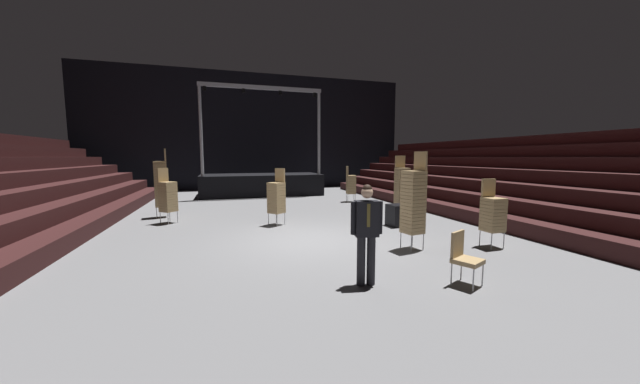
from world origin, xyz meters
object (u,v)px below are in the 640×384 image
object	(u,v)px
chair_stack_mid_right	(161,183)
chair_stack_mid_left	(413,201)
chair_stack_front_right	(277,197)
chair_stack_rear_left	(493,213)
chair_stack_front_left	(402,186)
chair_stack_mid_centre	(168,196)
chair_stack_rear_right	(351,184)
loose_chair_near_man	(464,255)
equipment_road_case	(402,215)
man_with_tie	(367,228)
stage_riser	(261,183)

from	to	relation	value
chair_stack_mid_right	chair_stack_mid_left	bearing A→B (deg)	-143.61
chair_stack_front_right	chair_stack_rear_left	world-z (taller)	chair_stack_front_right
chair_stack_front_left	chair_stack_mid_centre	bearing A→B (deg)	-4.94
chair_stack_rear_right	loose_chair_near_man	world-z (taller)	chair_stack_rear_right
equipment_road_case	chair_stack_rear_right	bearing A→B (deg)	84.46
chair_stack_mid_left	chair_stack_mid_right	xyz separation A→B (m)	(-6.61, 6.41, 0.08)
chair_stack_mid_right	equipment_road_case	size ratio (longest dim) A/B	2.84
chair_stack_rear_left	chair_stack_mid_right	bearing A→B (deg)	-38.34
man_with_tie	chair_stack_mid_left	world-z (taller)	chair_stack_mid_left
man_with_tie	loose_chair_near_man	world-z (taller)	man_with_tie
chair_stack_mid_left	chair_stack_rear_right	world-z (taller)	chair_stack_mid_left
chair_stack_rear_left	equipment_road_case	distance (m)	3.07
chair_stack_front_left	chair_stack_rear_left	world-z (taller)	chair_stack_front_left
chair_stack_mid_left	chair_stack_mid_centre	xyz separation A→B (m)	(-6.22, 5.15, -0.25)
stage_riser	loose_chair_near_man	bearing A→B (deg)	-83.03
chair_stack_front_right	loose_chair_near_man	size ratio (longest dim) A/B	1.99
chair_stack_rear_right	chair_stack_front_right	bearing A→B (deg)	-33.43
chair_stack_mid_right	chair_stack_rear_left	xyz separation A→B (m)	(8.63, -6.83, -0.42)
chair_stack_rear_left	chair_stack_rear_right	bearing A→B (deg)	-88.33
chair_stack_rear_left	chair_stack_rear_right	xyz separation A→B (m)	(-0.25, 8.70, 0.04)
chair_stack_mid_left	loose_chair_near_man	distance (m)	2.34
chair_stack_front_left	equipment_road_case	xyz separation A→B (m)	(-0.88, -1.48, -0.80)
chair_stack_front_right	equipment_road_case	xyz separation A→B (m)	(3.93, -1.30, -0.59)
chair_stack_rear_right	chair_stack_rear_left	bearing A→B (deg)	13.25
chair_stack_front_right	loose_chair_near_man	xyz separation A→B (m)	(2.33, -6.01, -0.41)
stage_riser	chair_stack_rear_right	bearing A→B (deg)	-47.33
chair_stack_mid_right	equipment_road_case	bearing A→B (deg)	-126.06
man_with_tie	chair_stack_front_left	distance (m)	7.05
stage_riser	man_with_tie	world-z (taller)	stage_riser
chair_stack_front_left	chair_stack_mid_right	bearing A→B (deg)	-12.56
chair_stack_rear_right	loose_chair_near_man	bearing A→B (deg)	-0.00
man_with_tie	chair_stack_front_right	xyz separation A→B (m)	(-0.67, 5.53, -0.08)
chair_stack_rear_left	equipment_road_case	world-z (taller)	chair_stack_rear_left
stage_riser	chair_stack_rear_left	bearing A→B (deg)	-72.03
chair_stack_front_right	chair_stack_mid_centre	size ratio (longest dim) A/B	1.00
man_with_tie	chair_stack_rear_left	xyz separation A→B (m)	(4.07, 1.32, -0.16)
man_with_tie	chair_stack_mid_centre	size ratio (longest dim) A/B	0.95
chair_stack_mid_centre	chair_stack_mid_right	bearing A→B (deg)	-119.96
stage_riser	man_with_tie	distance (m)	14.32
chair_stack_mid_centre	loose_chair_near_man	size ratio (longest dim) A/B	1.99
equipment_road_case	chair_stack_front_right	bearing A→B (deg)	161.73
stage_riser	chair_stack_mid_centre	xyz separation A→B (m)	(-4.02, -7.43, 0.24)
man_with_tie	chair_stack_mid_right	world-z (taller)	chair_stack_mid_right
chair_stack_mid_left	chair_stack_mid_right	size ratio (longest dim) A/B	0.93
stage_riser	chair_stack_rear_left	distance (m)	13.66
chair_stack_front_right	loose_chair_near_man	world-z (taller)	chair_stack_front_right
chair_stack_mid_right	chair_stack_mid_centre	size ratio (longest dim) A/B	1.36
stage_riser	chair_stack_front_right	bearing A→B (deg)	-93.43
chair_stack_rear_right	chair_stack_front_left	bearing A→B (deg)	15.78
stage_riser	chair_stack_front_left	size ratio (longest dim) A/B	3.00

